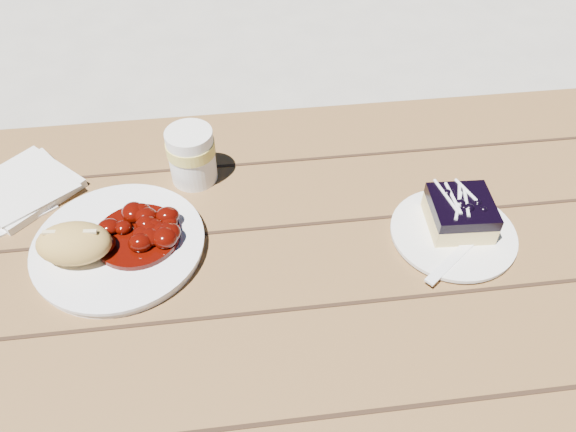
{
  "coord_description": "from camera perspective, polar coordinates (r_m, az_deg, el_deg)",
  "views": [
    {
      "loc": [
        -0.28,
        -0.53,
        1.41
      ],
      "look_at": [
        -0.21,
        0.05,
        0.81
      ],
      "focal_mm": 35.0,
      "sensor_mm": 36.0,
      "label": 1
    }
  ],
  "objects": [
    {
      "name": "fork_table",
      "position": [
        1.0,
        -25.55,
        -0.65
      ],
      "size": [
        0.15,
        0.11,
        0.0
      ],
      "primitive_type": null,
      "rotation": [
        0.0,
        0.0,
        2.18
      ],
      "color": "white",
      "rests_on": "picnic_table"
    },
    {
      "name": "fork_dessert",
      "position": [
        0.87,
        16.4,
        -4.21
      ],
      "size": [
        0.14,
        0.12,
        0.0
      ],
      "primitive_type": null,
      "rotation": [
        0.0,
        0.0,
        -0.9
      ],
      "color": "white",
      "rests_on": "dessert_plate"
    },
    {
      "name": "napkin_stack",
      "position": [
        1.06,
        -25.32,
        2.61
      ],
      "size": [
        0.21,
        0.21,
        0.01
      ],
      "primitive_type": "cube",
      "rotation": [
        0.0,
        0.0,
        0.79
      ],
      "color": "white",
      "rests_on": "picnic_table"
    },
    {
      "name": "second_cup",
      "position": [
        0.97,
        -9.75,
        6.06
      ],
      "size": [
        0.08,
        0.08,
        0.1
      ],
      "primitive_type": "cylinder",
      "color": "white",
      "rests_on": "picnic_table"
    },
    {
      "name": "goulash_stew",
      "position": [
        0.88,
        -15.23,
        -1.29
      ],
      "size": [
        0.13,
        0.13,
        0.04
      ],
      "primitive_type": null,
      "color": "#430702",
      "rests_on": "main_plate"
    },
    {
      "name": "bread_roll",
      "position": [
        0.87,
        -20.9,
        -2.61
      ],
      "size": [
        0.12,
        0.08,
        0.06
      ],
      "primitive_type": "ellipsoid",
      "rotation": [
        0.0,
        0.0,
        -0.1
      ],
      "color": "tan",
      "rests_on": "main_plate"
    },
    {
      "name": "blueberry_cake",
      "position": [
        0.91,
        17.08,
        0.3
      ],
      "size": [
        0.1,
        0.1,
        0.05
      ],
      "rotation": [
        0.0,
        0.0,
        -0.05
      ],
      "color": "#FBDF88",
      "rests_on": "dessert_plate"
    },
    {
      "name": "main_plate",
      "position": [
        0.9,
        -16.78,
        -2.93
      ],
      "size": [
        0.26,
        0.26,
        0.02
      ],
      "primitive_type": "cylinder",
      "color": "white",
      "rests_on": "picnic_table"
    },
    {
      "name": "picnic_table",
      "position": [
        1.02,
        12.53,
        -9.49
      ],
      "size": [
        2.0,
        1.55,
        0.75
      ],
      "color": "brown",
      "rests_on": "ground"
    },
    {
      "name": "dessert_plate",
      "position": [
        0.92,
        16.4,
        -1.77
      ],
      "size": [
        0.19,
        0.19,
        0.01
      ],
      "primitive_type": "cylinder",
      "color": "white",
      "rests_on": "picnic_table"
    }
  ]
}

